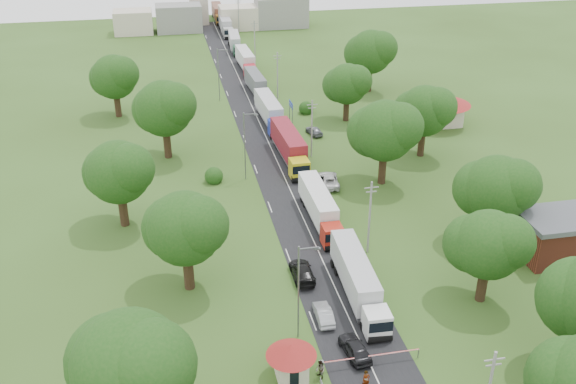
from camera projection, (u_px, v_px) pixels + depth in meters
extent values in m
plane|color=#2E4717|center=(307.00, 227.00, 78.95)|extent=(260.00, 260.00, 0.00)
cube|color=black|center=(277.00, 162.00, 96.43)|extent=(8.00, 200.00, 0.04)
cylinder|color=slate|center=(321.00, 367.00, 56.05)|extent=(0.20, 0.20, 1.10)
cube|color=slate|center=(322.00, 362.00, 55.82)|extent=(0.35, 0.35, 0.25)
cylinder|color=red|center=(371.00, 356.00, 56.64)|extent=(9.00, 0.12, 0.12)
cylinder|color=slate|center=(418.00, 353.00, 57.67)|extent=(0.10, 0.10, 1.00)
cube|color=beige|center=(291.00, 365.00, 55.28)|extent=(2.60, 2.60, 2.40)
cone|color=maroon|center=(291.00, 350.00, 54.51)|extent=(4.40, 4.40, 1.10)
cube|color=black|center=(306.00, 362.00, 55.42)|extent=(0.02, 1.20, 0.90)
cube|color=black|center=(294.00, 378.00, 54.22)|extent=(0.80, 0.02, 1.90)
cylinder|color=slate|center=(292.00, 116.00, 108.51)|extent=(0.12, 0.12, 4.00)
cylinder|color=slate|center=(290.00, 111.00, 110.60)|extent=(0.12, 0.12, 4.00)
cube|color=navy|center=(291.00, 104.00, 108.83)|extent=(0.06, 3.00, 1.00)
cube|color=silver|center=(291.00, 104.00, 108.83)|extent=(0.07, 3.10, 0.06)
cube|color=gray|center=(495.00, 360.00, 45.57)|extent=(1.60, 0.10, 0.10)
cube|color=gray|center=(494.00, 365.00, 45.80)|extent=(1.20, 0.10, 0.10)
cylinder|color=gray|center=(370.00, 218.00, 71.77)|extent=(0.24, 0.24, 9.00)
cube|color=gray|center=(372.00, 188.00, 70.05)|extent=(1.60, 0.10, 0.10)
cube|color=gray|center=(371.00, 192.00, 70.27)|extent=(1.20, 0.10, 0.10)
cylinder|color=gray|center=(312.00, 129.00, 96.24)|extent=(0.24, 0.24, 9.00)
cube|color=gray|center=(312.00, 105.00, 94.52)|extent=(1.60, 0.10, 0.10)
cube|color=gray|center=(312.00, 108.00, 94.75)|extent=(1.20, 0.10, 0.10)
cylinder|color=gray|center=(277.00, 76.00, 120.71)|extent=(0.24, 0.24, 9.00)
cube|color=gray|center=(277.00, 56.00, 118.99)|extent=(1.60, 0.10, 0.10)
cube|color=gray|center=(277.00, 59.00, 119.22)|extent=(1.20, 0.10, 0.10)
cylinder|color=gray|center=(255.00, 41.00, 145.19)|extent=(0.24, 0.24, 9.00)
cube|color=gray|center=(254.00, 24.00, 143.47)|extent=(1.60, 0.10, 0.10)
cube|color=gray|center=(254.00, 26.00, 143.69)|extent=(1.20, 0.10, 0.10)
cylinder|color=gray|center=(239.00, 16.00, 169.66)|extent=(0.24, 0.24, 9.00)
cube|color=gray|center=(238.00, 1.00, 167.94)|extent=(1.60, 0.10, 0.10)
cube|color=gray|center=(238.00, 3.00, 168.17)|extent=(1.20, 0.10, 0.10)
cylinder|color=slate|center=(298.00, 293.00, 58.23)|extent=(0.16, 0.16, 10.00)
cube|color=slate|center=(309.00, 248.00, 56.26)|extent=(1.80, 0.10, 0.10)
cube|color=slate|center=(318.00, 249.00, 56.47)|extent=(0.50, 0.22, 0.15)
cylinder|color=slate|center=(245.00, 147.00, 88.82)|extent=(0.16, 0.16, 10.00)
cube|color=slate|center=(250.00, 114.00, 86.85)|extent=(1.80, 0.10, 0.10)
cube|color=slate|center=(256.00, 115.00, 87.06)|extent=(0.50, 0.22, 0.15)
cylinder|color=slate|center=(219.00, 75.00, 119.41)|extent=(0.16, 0.16, 10.00)
cube|color=slate|center=(222.00, 50.00, 117.45)|extent=(1.80, 0.10, 0.10)
cube|color=slate|center=(227.00, 50.00, 117.65)|extent=(0.50, 0.22, 0.15)
sphere|color=#173F11|center=(572.00, 382.00, 45.85)|extent=(6.60, 6.60, 6.60)
cylinder|color=#382616|center=(482.00, 284.00, 64.82)|extent=(1.04, 1.04, 3.85)
sphere|color=#173F11|center=(489.00, 245.00, 62.71)|extent=(7.00, 7.00, 7.00)
sphere|color=#173F11|center=(507.00, 242.00, 61.72)|extent=(5.50, 5.50, 5.50)
sphere|color=#173F11|center=(473.00, 243.00, 63.85)|extent=(6.00, 6.00, 6.00)
cylinder|color=#382616|center=(490.00, 228.00, 74.55)|extent=(1.08, 1.08, 4.20)
sphere|color=#173F11|center=(497.00, 189.00, 72.23)|extent=(7.70, 7.70, 7.70)
sphere|color=#173F11|center=(514.00, 185.00, 71.14)|extent=(6.05, 6.05, 6.05)
sphere|color=#173F11|center=(481.00, 189.00, 73.49)|extent=(6.60, 6.60, 6.60)
cylinder|color=#382616|center=(382.00, 168.00, 88.96)|extent=(1.12, 1.12, 4.55)
sphere|color=#173F11|center=(385.00, 131.00, 86.44)|extent=(8.40, 8.40, 8.40)
sphere|color=#173F11|center=(399.00, 127.00, 85.25)|extent=(6.60, 6.60, 6.60)
sphere|color=#173F11|center=(373.00, 131.00, 87.81)|extent=(7.20, 7.20, 7.20)
cylinder|color=#382616|center=(421.00, 143.00, 97.63)|extent=(1.08, 1.08, 4.20)
sphere|color=#173F11|center=(425.00, 111.00, 95.31)|extent=(7.70, 7.70, 7.70)
sphere|color=#173F11|center=(437.00, 107.00, 94.22)|extent=(6.05, 6.05, 6.05)
sphere|color=#173F11|center=(414.00, 112.00, 96.57)|extent=(6.60, 6.60, 6.60)
cylinder|color=#382616|center=(346.00, 110.00, 111.33)|extent=(1.04, 1.04, 3.85)
sphere|color=#173F11|center=(347.00, 84.00, 109.21)|extent=(7.00, 7.00, 7.00)
sphere|color=#173F11|center=(356.00, 81.00, 108.22)|extent=(5.50, 5.50, 5.50)
sphere|color=#173F11|center=(340.00, 85.00, 110.35)|extent=(6.00, 6.00, 6.00)
cylinder|color=#382616|center=(369.00, 80.00, 125.87)|extent=(1.12, 1.12, 4.55)
sphere|color=#173F11|center=(371.00, 52.00, 123.35)|extent=(8.40, 8.40, 8.40)
sphere|color=#173F11|center=(381.00, 48.00, 122.16)|extent=(6.60, 6.60, 6.60)
sphere|color=#173F11|center=(362.00, 53.00, 124.72)|extent=(7.20, 7.20, 7.20)
sphere|color=#173F11|center=(130.00, 366.00, 45.63)|extent=(8.40, 8.40, 8.40)
sphere|color=#173F11|center=(150.00, 365.00, 44.44)|extent=(6.60, 6.60, 6.60)
sphere|color=#173F11|center=(114.00, 361.00, 47.00)|extent=(7.20, 7.20, 7.20)
cylinder|color=#382616|center=(189.00, 271.00, 66.60)|extent=(1.08, 1.08, 4.20)
sphere|color=#173F11|center=(185.00, 228.00, 64.28)|extent=(7.70, 7.70, 7.70)
sphere|color=#173F11|center=(199.00, 225.00, 63.19)|extent=(6.05, 6.05, 6.05)
sphere|color=#173F11|center=(174.00, 227.00, 65.53)|extent=(6.60, 6.60, 6.60)
cylinder|color=#382616|center=(123.00, 210.00, 78.47)|extent=(1.08, 1.08, 4.20)
sphere|color=#173F11|center=(118.00, 172.00, 76.15)|extent=(7.70, 7.70, 7.70)
sphere|color=#173F11|center=(129.00, 169.00, 75.06)|extent=(6.05, 6.05, 6.05)
sphere|color=#173F11|center=(110.00, 172.00, 77.41)|extent=(6.60, 6.60, 6.60)
cylinder|color=#382616|center=(167.00, 143.00, 96.93)|extent=(1.12, 1.12, 4.55)
sphere|color=#173F11|center=(164.00, 108.00, 94.41)|extent=(8.40, 8.40, 8.40)
sphere|color=#173F11|center=(174.00, 105.00, 93.22)|extent=(6.60, 6.60, 6.60)
sphere|color=#173F11|center=(156.00, 109.00, 95.78)|extent=(7.20, 7.20, 7.20)
cylinder|color=#382616|center=(118.00, 105.00, 113.08)|extent=(1.08, 1.08, 4.20)
sphere|color=#173F11|center=(114.00, 77.00, 110.76)|extent=(7.70, 7.70, 7.70)
sphere|color=#173F11|center=(121.00, 74.00, 109.67)|extent=(6.05, 6.05, 6.05)
sphere|color=#173F11|center=(108.00, 78.00, 112.01)|extent=(6.60, 6.60, 6.60)
cube|color=maroon|center=(557.00, 239.00, 72.03)|extent=(8.00, 6.00, 4.60)
cube|color=#47494F|center=(561.00, 218.00, 70.85)|extent=(8.60, 6.60, 0.60)
cube|color=beige|center=(439.00, 113.00, 109.58)|extent=(7.00, 5.00, 4.00)
cone|color=maroon|center=(441.00, 97.00, 108.27)|extent=(10.08, 10.08, 1.80)
cube|color=gray|center=(179.00, 18.00, 171.74)|extent=(12.00, 8.00, 7.00)
cube|color=beige|center=(238.00, 17.00, 174.80)|extent=(10.00, 8.00, 6.00)
cube|color=gray|center=(281.00, 12.00, 176.47)|extent=(14.00, 8.00, 8.00)
cube|color=beige|center=(133.00, 22.00, 169.84)|extent=(10.00, 8.00, 6.00)
cube|color=beige|center=(199.00, 9.00, 179.57)|extent=(5.00, 5.00, 8.00)
cube|color=white|center=(377.00, 322.00, 59.95)|extent=(2.50, 2.50, 2.50)
cube|color=black|center=(381.00, 327.00, 58.74)|extent=(2.30, 0.12, 1.10)
cube|color=slate|center=(380.00, 339.00, 59.40)|extent=(2.21, 0.34, 0.35)
cube|color=slate|center=(355.00, 287.00, 66.43)|extent=(2.77, 11.58, 0.30)
cube|color=#BABBC0|center=(355.00, 271.00, 65.88)|extent=(2.99, 11.89, 3.00)
cylinder|color=black|center=(379.00, 337.00, 59.64)|extent=(2.35, 1.00, 1.00)
cylinder|color=black|center=(373.00, 325.00, 61.22)|extent=(2.35, 1.00, 1.00)
cylinder|color=black|center=(345.00, 270.00, 69.61)|extent=(2.35, 1.00, 1.00)
cylinder|color=black|center=(342.00, 263.00, 70.92)|extent=(2.35, 1.00, 1.00)
cube|color=#B02214|center=(332.00, 235.00, 74.23)|extent=(2.34, 2.34, 2.42)
cube|color=black|center=(335.00, 238.00, 73.06)|extent=(2.23, 0.03, 1.07)
cube|color=slate|center=(334.00, 247.00, 73.70)|extent=(2.13, 0.26, 0.34)
cube|color=slate|center=(318.00, 214.00, 80.51)|extent=(2.29, 11.15, 0.29)
cube|color=white|center=(318.00, 200.00, 79.97)|extent=(2.48, 11.44, 2.91)
cylinder|color=black|center=(334.00, 247.00, 73.93)|extent=(2.28, 0.97, 0.97)
cylinder|color=black|center=(330.00, 239.00, 75.46)|extent=(2.28, 0.97, 0.97)
cylinder|color=black|center=(312.00, 203.00, 83.58)|extent=(2.28, 0.97, 0.97)
cylinder|color=black|center=(309.00, 198.00, 84.85)|extent=(2.28, 0.97, 0.97)
cube|color=gold|center=(299.00, 169.00, 90.27)|extent=(2.69, 2.69, 2.70)
cube|color=black|center=(301.00, 170.00, 88.96)|extent=(2.48, 0.12, 1.19)
cube|color=slate|center=(301.00, 179.00, 89.67)|extent=(2.38, 0.35, 0.38)
cube|color=slate|center=(289.00, 153.00, 97.26)|extent=(2.99, 12.50, 0.32)
cube|color=maroon|center=(288.00, 141.00, 96.66)|extent=(3.22, 12.83, 3.24)
cylinder|color=black|center=(301.00, 179.00, 89.93)|extent=(2.54, 1.08, 1.08)
cylinder|color=black|center=(298.00, 173.00, 91.63)|extent=(2.54, 1.08, 1.08)
cylinder|color=black|center=(284.00, 145.00, 100.68)|extent=(2.54, 1.08, 1.08)
cylinder|color=black|center=(282.00, 142.00, 102.10)|extent=(2.54, 1.08, 1.08)
cube|color=#1A2DA0|center=(276.00, 128.00, 104.65)|extent=(2.56, 2.56, 2.56)
cube|color=black|center=(278.00, 128.00, 103.40)|extent=(2.35, 0.12, 1.13)
cube|color=slate|center=(278.00, 136.00, 104.08)|extent=(2.26, 0.35, 0.36)
cube|color=slate|center=(269.00, 118.00, 111.28)|extent=(2.86, 11.87, 0.31)
cube|color=#BCBDC1|center=(269.00, 107.00, 110.72)|extent=(3.08, 12.18, 3.07)
cylinder|color=black|center=(278.00, 136.00, 104.33)|extent=(2.41, 1.02, 1.02)
cylinder|color=black|center=(275.00, 132.00, 105.94)|extent=(2.41, 1.02, 1.02)
cylinder|color=black|center=(266.00, 112.00, 114.53)|extent=(2.41, 1.02, 1.02)
cylinder|color=black|center=(264.00, 109.00, 115.88)|extent=(2.41, 1.02, 1.02)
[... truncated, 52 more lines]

